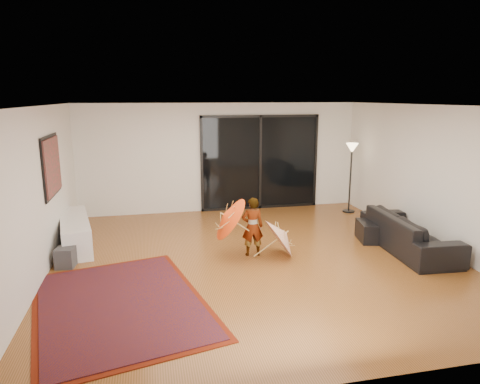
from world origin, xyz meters
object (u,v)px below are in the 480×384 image
object	(u,v)px
media_console	(75,232)
child	(252,227)
sofa	(409,232)
ottoman	(376,231)

from	to	relation	value
media_console	child	xyz separation A→B (m)	(3.25, -1.24, 0.26)
media_console	child	bearing A→B (deg)	-31.56
sofa	ottoman	size ratio (longest dim) A/B	3.46
sofa	child	xyz separation A→B (m)	(-2.95, 0.35, 0.20)
child	sofa	bearing A→B (deg)	176.94
media_console	ottoman	world-z (taller)	media_console
media_console	child	distance (m)	3.48
ottoman	media_console	bearing A→B (deg)	170.57
media_console	sofa	xyz separation A→B (m)	(6.20, -1.59, 0.06)
media_console	ottoman	bearing A→B (deg)	-20.11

